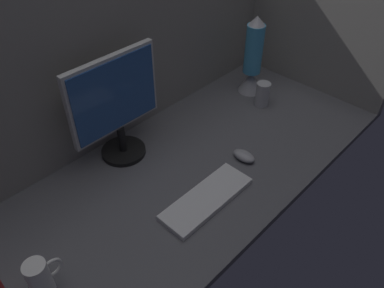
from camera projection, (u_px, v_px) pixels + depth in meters
The scene contains 9 objects.
ground_plane at pixel (189, 168), 155.34cm from camera, with size 180.00×80.00×3.00cm, color #515156.
cubicle_wall_back at pixel (120, 55), 151.91cm from camera, with size 180.00×5.00×69.14cm.
cubicle_wall_side at pixel (319, 18), 180.45cm from camera, with size 5.00×80.00×69.14cm, color gray.
monitor at pixel (116, 105), 145.09cm from camera, with size 38.67×18.00×43.28cm.
keyboard at pixel (207, 199), 139.38cm from camera, with size 37.00×13.00×2.00cm, color silver.
mouse at pixel (244, 156), 155.89cm from camera, with size 5.60×9.60×3.40cm, color #99999E.
mug_steel at pixel (263, 94), 183.24cm from camera, with size 6.63×6.63×11.63cm.
mug_ceramic_white at pixel (40, 278), 109.27cm from camera, with size 10.76×6.60×13.00cm.
lava_lamp at pixel (253, 61), 186.06cm from camera, with size 11.84×11.84×38.75cm.
Camera 1 is at (-80.57, -78.78, 105.84)cm, focal length 36.30 mm.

